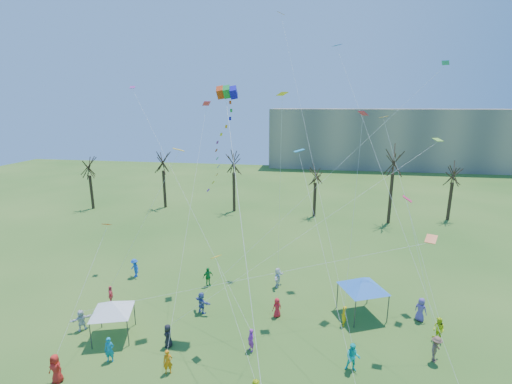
% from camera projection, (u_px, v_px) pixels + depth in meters
% --- Properties ---
extents(distant_building, '(60.00, 14.00, 15.00)m').
position_uv_depth(distant_building, '(387.00, 139.00, 92.49)').
color(distant_building, gray).
rests_on(distant_building, ground).
extents(bare_tree_row, '(70.79, 8.29, 11.01)m').
position_uv_depth(bare_tree_row, '(322.00, 171.00, 50.75)').
color(bare_tree_row, black).
rests_on(bare_tree_row, ground).
extents(big_box_kite, '(3.25, 7.30, 20.06)m').
position_uv_depth(big_box_kite, '(223.00, 149.00, 24.37)').
color(big_box_kite, '#C0350D').
rests_on(big_box_kite, ground).
extents(canopy_tent_white, '(3.54, 3.54, 2.78)m').
position_uv_depth(canopy_tent_white, '(112.00, 307.00, 24.88)').
color(canopy_tent_white, '#3F3F44').
rests_on(canopy_tent_white, ground).
extents(canopy_tent_blue, '(3.91, 3.91, 3.20)m').
position_uv_depth(canopy_tent_blue, '(363.00, 283.00, 27.42)').
color(canopy_tent_blue, '#3F3F44').
rests_on(canopy_tent_blue, ground).
extents(festival_crowd, '(26.68, 14.94, 1.86)m').
position_uv_depth(festival_crowd, '(254.00, 322.00, 25.66)').
color(festival_crowd, red).
rests_on(festival_crowd, ground).
extents(small_kites_aloft, '(28.07, 18.54, 34.18)m').
position_uv_depth(small_kites_aloft, '(299.00, 143.00, 26.88)').
color(small_kites_aloft, red).
rests_on(small_kites_aloft, ground).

